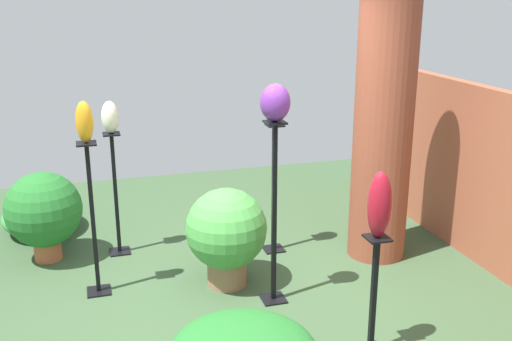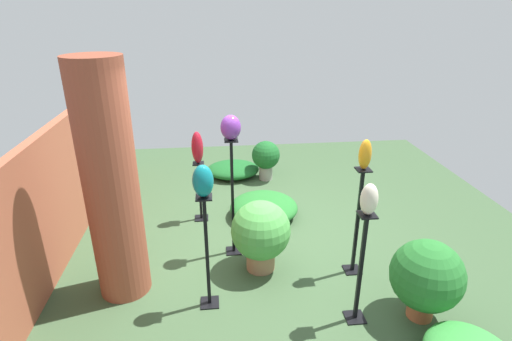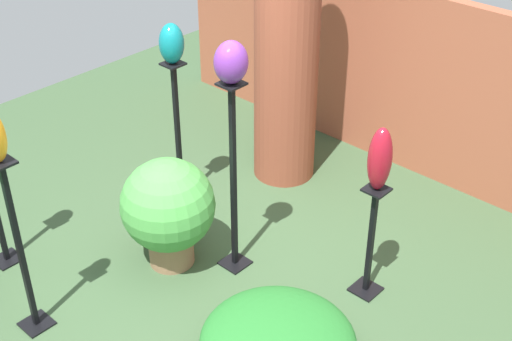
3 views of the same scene
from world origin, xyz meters
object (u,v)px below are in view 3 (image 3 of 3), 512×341
(pedestal_teal, at_px, (178,140))
(art_vase_teal, at_px, (172,43))
(pedestal_amber, at_px, (21,256))
(pedestal_ruby, at_px, (370,247))
(brick_pillar, at_px, (287,41))
(potted_plant_back_center, at_px, (168,208))
(art_vase_ruby, at_px, (380,159))
(art_vase_violet, at_px, (231,62))
(pedestal_violet, at_px, (234,187))

(pedestal_teal, relative_size, art_vase_teal, 3.96)
(pedestal_amber, xyz_separation_m, pedestal_ruby, (1.48, 1.85, -0.21))
(brick_pillar, relative_size, pedestal_amber, 1.93)
(pedestal_teal, distance_m, potted_plant_back_center, 0.85)
(pedestal_amber, relative_size, potted_plant_back_center, 1.51)
(art_vase_ruby, bearing_deg, pedestal_ruby, 0.00)
(art_vase_violet, xyz_separation_m, art_vase_ruby, (0.92, 0.44, -0.55))
(brick_pillar, distance_m, pedestal_violet, 1.51)
(pedestal_violet, distance_m, potted_plant_back_center, 0.54)
(pedestal_violet, bearing_deg, pedestal_ruby, 25.44)
(pedestal_violet, xyz_separation_m, art_vase_ruby, (0.92, 0.44, 0.42))
(pedestal_ruby, bearing_deg, pedestal_amber, -128.66)
(pedestal_amber, height_order, pedestal_teal, pedestal_amber)
(pedestal_teal, distance_m, art_vase_violet, 1.49)
(pedestal_teal, distance_m, pedestal_ruby, 1.89)
(brick_pillar, relative_size, pedestal_violet, 1.67)
(pedestal_ruby, distance_m, art_vase_violet, 1.64)
(pedestal_amber, distance_m, pedestal_teal, 1.78)
(pedestal_amber, distance_m, art_vase_ruby, 2.43)
(brick_pillar, height_order, art_vase_violet, brick_pillar)
(art_vase_violet, distance_m, art_vase_ruby, 1.16)
(pedestal_amber, distance_m, pedestal_ruby, 2.38)
(pedestal_teal, height_order, art_vase_ruby, art_vase_ruby)
(pedestal_violet, relative_size, pedestal_ruby, 1.71)
(brick_pillar, relative_size, art_vase_ruby, 5.53)
(pedestal_teal, xyz_separation_m, art_vase_teal, (0.00, 0.00, 0.86))
(brick_pillar, bearing_deg, art_vase_ruby, -28.54)
(art_vase_ruby, bearing_deg, potted_plant_back_center, -150.24)
(pedestal_violet, bearing_deg, pedestal_teal, 161.75)
(pedestal_violet, bearing_deg, brick_pillar, 115.18)
(brick_pillar, xyz_separation_m, pedestal_ruby, (1.52, -0.82, -0.88))
(art_vase_ruby, distance_m, potted_plant_back_center, 1.64)
(brick_pillar, bearing_deg, potted_plant_back_center, -82.43)
(pedestal_teal, bearing_deg, pedestal_violet, -18.25)
(pedestal_amber, height_order, art_vase_ruby, art_vase_ruby)
(pedestal_violet, relative_size, art_vase_teal, 4.73)
(pedestal_teal, bearing_deg, art_vase_ruby, 3.73)
(potted_plant_back_center, bearing_deg, pedestal_teal, 132.55)
(pedestal_amber, bearing_deg, art_vase_violet, 68.39)
(art_vase_ruby, bearing_deg, art_vase_violet, -154.56)
(pedestal_teal, bearing_deg, art_vase_teal, 0.00)
(pedestal_teal, bearing_deg, art_vase_violet, -18.25)
(brick_pillar, xyz_separation_m, potted_plant_back_center, (0.21, -1.57, -0.79))
(pedestal_amber, height_order, art_vase_violet, art_vase_violet)
(brick_pillar, relative_size, pedestal_ruby, 2.85)
(brick_pillar, bearing_deg, pedestal_ruby, -28.54)
(pedestal_amber, bearing_deg, pedestal_ruby, 51.34)
(pedestal_violet, height_order, art_vase_violet, art_vase_violet)
(art_vase_violet, bearing_deg, pedestal_violet, 0.00)
(pedestal_teal, xyz_separation_m, art_vase_violet, (0.96, -0.32, 1.10))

